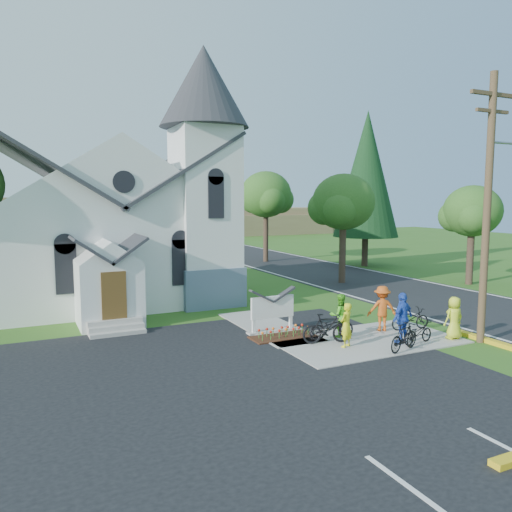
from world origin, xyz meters
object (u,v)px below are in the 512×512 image
cyclist_1 (340,315)px  bike_2 (418,333)px  cyclist_2 (403,318)px  bike_4 (410,319)px  utility_pole (489,200)px  bike_1 (327,328)px  cyclist_0 (346,325)px  cyclist_4 (454,318)px  cyclist_3 (382,308)px  bike_0 (332,327)px  bike_3 (404,337)px  church_sign (272,308)px

cyclist_1 → bike_2: size_ratio=1.09×
cyclist_1 → bike_2: (2.07, -2.07, -0.44)m
cyclist_2 → bike_4: (1.67, 1.38, -0.51)m
utility_pole → bike_2: utility_pole is taller
bike_1 → bike_4: 4.22m
cyclist_0 → cyclist_1: (0.58, 1.22, 0.04)m
cyclist_2 → cyclist_4: bearing=154.1°
cyclist_3 → utility_pole: bearing=153.8°
bike_0 → bike_2: bearing=-121.0°
bike_3 → cyclist_4: (2.82, 0.37, 0.32)m
cyclist_0 → bike_2: bearing=137.2°
church_sign → bike_1: bearing=-66.7°
utility_pole → cyclist_2: (-2.97, 1.06, -4.39)m
bike_1 → cyclist_1: bearing=-45.6°
cyclist_2 → bike_3: (-0.60, -0.76, -0.46)m
cyclist_4 → bike_4: size_ratio=0.96×
cyclist_2 → cyclist_4: cyclist_2 is taller
cyclist_0 → bike_3: size_ratio=0.97×
cyclist_1 → cyclist_2: 2.38m
cyclist_0 → bike_4: 3.94m
cyclist_1 → bike_1: size_ratio=0.90×
cyclist_3 → cyclist_1: bearing=22.1°
cyclist_3 → cyclist_2: bearing=96.7°
church_sign → cyclist_0: 3.41m
church_sign → cyclist_3: 4.49m
cyclist_0 → cyclist_4: bearing=142.9°
bike_2 → bike_4: 2.06m
bike_3 → utility_pole: bearing=-111.9°
church_sign → cyclist_2: 5.11m
cyclist_1 → bike_0: bearing=30.7°
church_sign → bike_2: (4.07, -3.94, -0.56)m
utility_pole → bike_1: utility_pole is taller
bike_1 → bike_4: size_ratio=1.11×
church_sign → cyclist_4: 7.07m
cyclist_2 → bike_4: size_ratio=1.12×
bike_4 → cyclist_3: bearing=81.5°
bike_1 → bike_4: bearing=-73.3°
bike_0 → cyclist_1: cyclist_1 is taller
cyclist_4 → bike_4: (-0.55, 1.78, -0.37)m
cyclist_0 → cyclist_4: (4.38, -0.94, 0.01)m
bike_0 → utility_pole: bearing=-112.1°
bike_0 → bike_4: size_ratio=1.08×
cyclist_0 → bike_1: 0.80m
bike_0 → bike_3: (1.47, -2.37, 0.01)m
cyclist_0 → bike_2: size_ratio=1.04×
cyclist_1 → bike_2: bearing=147.5°
cyclist_2 → cyclist_0: bearing=-29.9°
cyclist_3 → bike_4: (1.18, -0.37, -0.48)m
utility_pole → cyclist_2: utility_pole is taller
bike_0 → cyclist_4: bearing=-109.3°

